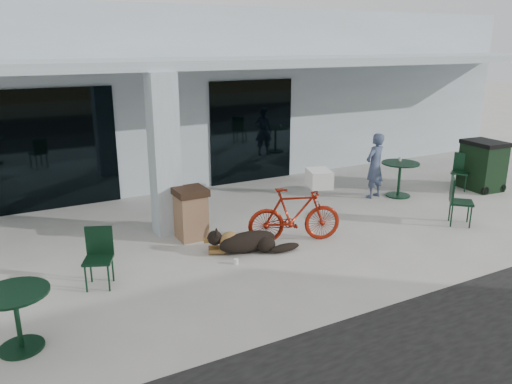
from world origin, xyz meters
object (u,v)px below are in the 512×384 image
cafe_chair_far_b (460,172)px  wheeled_bin (482,165)px  cafe_chair_near (98,259)px  dog (248,241)px  bicycle (295,215)px  cafe_table_far (399,179)px  cafe_table_near (18,321)px  trash_receptacle (191,213)px  cafe_chair_far_a (461,202)px  person (375,166)px

cafe_chair_far_b → wheeled_bin: 0.59m
cafe_chair_near → dog: bearing=25.4°
dog → bicycle: bearing=24.1°
bicycle → cafe_table_far: 4.04m
dog → cafe_table_near: 4.06m
wheeled_bin → bicycle: bearing=-168.5°
cafe_chair_near → trash_receptacle: trash_receptacle is taller
cafe_chair_near → cafe_chair_far_a: (7.15, -0.72, 0.04)m
bicycle → trash_receptacle: (-1.65, 1.08, -0.03)m
trash_receptacle → cafe_table_near: bearing=-142.8°
bicycle → cafe_chair_far_a: (3.52, -0.85, -0.03)m
cafe_table_near → person: (8.06, 2.82, 0.40)m
cafe_table_far → person: size_ratio=0.57×
cafe_table_far → dog: bearing=-165.3°
cafe_table_far → wheeled_bin: wheeled_bin is taller
cafe_chair_near → cafe_table_far: 7.59m
cafe_table_far → person: person is taller
cafe_chair_near → bicycle: bearing=25.0°
wheeled_bin → cafe_chair_far_b: bearing=161.3°
cafe_table_near → cafe_chair_far_b: 10.70m
bicycle → trash_receptacle: 1.97m
dog → cafe_chair_far_b: cafe_chair_far_b is taller
trash_receptacle → person: bearing=4.7°
person → wheeled_bin: 3.01m
bicycle → cafe_chair_far_b: size_ratio=1.90×
cafe_chair_far_b → trash_receptacle: 7.27m
bicycle → cafe_chair_near: size_ratio=1.92×
cafe_table_near → trash_receptacle: (3.18, 2.42, 0.11)m
bicycle → cafe_table_far: (3.83, 1.26, -0.11)m
cafe_table_far → cafe_table_near: bearing=-163.4°
cafe_chair_near → cafe_chair_far_b: bearing=29.6°
cafe_chair_far_b → trash_receptacle: (-7.27, 0.14, 0.04)m
cafe_chair_far_b → cafe_table_far: bearing=-132.7°
person → cafe_table_near: bearing=5.2°
cafe_table_near → cafe_chair_far_a: 8.37m
bicycle → cafe_table_far: size_ratio=1.96×
cafe_table_far → bicycle: bearing=-161.9°
cafe_table_far → cafe_chair_far_b: cafe_chair_far_b is taller
cafe_table_near → wheeled_bin: bearing=10.6°
cafe_table_near → cafe_chair_far_b: size_ratio=0.89×
cafe_chair_far_b → person: (-2.39, 0.54, 0.33)m
wheeled_bin → trash_receptacle: bearing=-177.9°
bicycle → wheeled_bin: bearing=-64.6°
cafe_table_far → wheeled_bin: bearing=-13.0°
bicycle → person: (3.23, 1.48, 0.26)m
dog → wheeled_bin: (7.14, 0.74, 0.41)m
person → cafe_chair_far_a: bearing=83.0°
trash_receptacle → wheeled_bin: size_ratio=0.80×
dog → trash_receptacle: trash_receptacle is taller
bicycle → cafe_chair_far_a: size_ratio=1.78×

